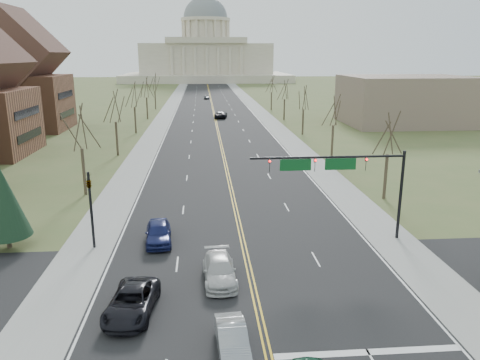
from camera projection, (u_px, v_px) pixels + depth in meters
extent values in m
plane|color=#47592C|center=(266.00, 345.00, 23.89)|extent=(600.00, 600.00, 0.00)
cube|color=black|center=(213.00, 108.00, 129.76)|extent=(20.00, 380.00, 0.01)
cube|color=black|center=(253.00, 289.00, 29.66)|extent=(120.00, 14.00, 0.01)
cube|color=gray|center=(169.00, 108.00, 128.82)|extent=(4.00, 380.00, 0.03)
cube|color=gray|center=(256.00, 108.00, 130.70)|extent=(4.00, 380.00, 0.03)
cube|color=gold|center=(213.00, 108.00, 129.76)|extent=(0.42, 380.00, 0.01)
cube|color=silver|center=(177.00, 108.00, 128.99)|extent=(0.15, 380.00, 0.01)
cube|color=silver|center=(248.00, 108.00, 130.52)|extent=(0.15, 380.00, 0.01)
cube|color=silver|center=(368.00, 352.00, 23.31)|extent=(9.50, 0.50, 0.01)
cube|color=beige|center=(207.00, 77.00, 263.99)|extent=(90.00, 60.00, 4.00)
cube|color=beige|center=(206.00, 59.00, 261.39)|extent=(70.00, 40.00, 16.00)
cube|color=beige|center=(206.00, 40.00, 239.19)|extent=(42.00, 3.00, 3.00)
cylinder|color=beige|center=(206.00, 33.00, 257.75)|extent=(24.00, 24.00, 12.00)
cylinder|color=beige|center=(206.00, 20.00, 255.98)|extent=(27.00, 27.00, 1.60)
ellipsoid|color=slate|center=(205.00, 18.00, 255.78)|extent=(24.00, 24.00, 22.80)
cylinder|color=black|center=(401.00, 195.00, 36.92)|extent=(0.24, 0.24, 7.20)
cylinder|color=black|center=(328.00, 157.00, 35.62)|extent=(12.00, 0.18, 0.18)
imported|color=black|center=(366.00, 163.00, 36.00)|extent=(0.35, 0.40, 1.10)
sphere|color=#FF0C0C|center=(367.00, 159.00, 35.77)|extent=(0.18, 0.18, 0.18)
imported|color=black|center=(315.00, 164.00, 35.69)|extent=(0.35, 0.40, 1.10)
sphere|color=#FF0C0C|center=(315.00, 160.00, 35.45)|extent=(0.18, 0.18, 0.18)
imported|color=black|center=(269.00, 165.00, 35.42)|extent=(0.35, 0.40, 1.10)
sphere|color=#FF0C0C|center=(270.00, 161.00, 35.18)|extent=(0.18, 0.18, 0.18)
cube|color=#0C4C1E|center=(340.00, 164.00, 35.85)|extent=(2.40, 0.12, 0.90)
cube|color=#0C4C1E|center=(295.00, 165.00, 35.57)|extent=(2.40, 0.12, 0.90)
cylinder|color=black|center=(91.00, 211.00, 35.20)|extent=(0.20, 0.20, 6.00)
imported|color=black|center=(89.00, 182.00, 34.63)|extent=(0.32, 0.36, 0.99)
cylinder|color=#342A1F|center=(386.00, 177.00, 47.59)|extent=(0.32, 0.32, 4.68)
cylinder|color=#342A1F|center=(84.00, 172.00, 48.98)|extent=(0.32, 0.32, 4.95)
cylinder|color=#342A1F|center=(332.00, 141.00, 66.84)|extent=(0.32, 0.32, 4.68)
cylinder|color=#342A1F|center=(117.00, 139.00, 68.23)|extent=(0.32, 0.32, 4.95)
cylinder|color=#342A1F|center=(303.00, 122.00, 86.09)|extent=(0.32, 0.32, 4.68)
cylinder|color=#342A1F|center=(135.00, 120.00, 87.48)|extent=(0.32, 0.32, 4.95)
cylinder|color=#342A1F|center=(284.00, 110.00, 105.34)|extent=(0.32, 0.32, 4.68)
cylinder|color=#342A1F|center=(147.00, 108.00, 106.73)|extent=(0.32, 0.32, 4.95)
cylinder|color=#342A1F|center=(271.00, 101.00, 124.59)|extent=(0.32, 0.32, 4.68)
cylinder|color=#342A1F|center=(155.00, 100.00, 125.98)|extent=(0.32, 0.32, 4.95)
cylinder|color=#342A1F|center=(9.00, 242.00, 35.83)|extent=(0.36, 0.36, 1.00)
cone|color=black|center=(3.00, 201.00, 34.98)|extent=(3.64, 3.64, 5.50)
cube|color=black|center=(30.00, 135.00, 69.05)|extent=(0.10, 9.80, 1.20)
cube|color=black|center=(27.00, 113.00, 68.18)|extent=(0.10, 9.80, 1.20)
cube|color=brown|center=(21.00, 103.00, 90.78)|extent=(17.00, 14.00, 10.50)
cube|color=#482F24|center=(15.00, 52.00, 88.31)|extent=(17.00, 14.28, 17.00)
cube|color=black|center=(67.00, 113.00, 91.99)|extent=(0.10, 9.80, 1.20)
cube|color=black|center=(66.00, 94.00, 91.04)|extent=(0.10, 9.80, 1.20)
cube|color=#7C6458|center=(405.00, 100.00, 98.87)|extent=(25.00, 20.00, 10.00)
imported|color=gray|center=(232.00, 339.00, 23.19)|extent=(1.72, 4.28, 1.38)
imported|color=black|center=(132.00, 302.00, 26.60)|extent=(3.03, 5.61, 1.50)
imported|color=#B7B7B7|center=(219.00, 270.00, 30.50)|extent=(2.27, 5.17, 1.48)
imported|color=navy|center=(158.00, 232.00, 36.72)|extent=(2.36, 5.04, 1.67)
imported|color=black|center=(221.00, 115.00, 109.03)|extent=(3.39, 6.02, 1.59)
imported|color=#52565A|center=(207.00, 97.00, 155.47)|extent=(1.94, 4.34, 1.45)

